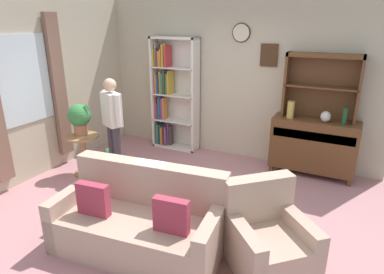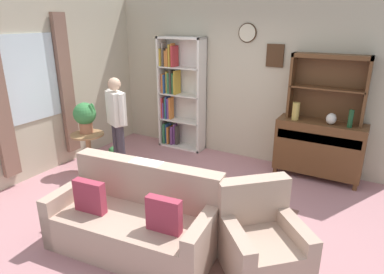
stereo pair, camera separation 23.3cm
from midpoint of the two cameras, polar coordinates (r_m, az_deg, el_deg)
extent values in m
cube|color=#B27A7F|center=(4.67, -3.71, -11.75)|extent=(5.40, 4.60, 0.02)
cube|color=#BCB299|center=(6.01, 6.39, 9.69)|extent=(5.00, 0.06, 2.80)
cylinder|color=beige|center=(5.87, 7.16, 17.11)|extent=(0.28, 0.03, 0.28)
torus|color=#382314|center=(5.87, 7.16, 17.11)|extent=(0.31, 0.02, 0.31)
cube|color=#422816|center=(5.74, 11.74, 13.41)|extent=(0.28, 0.03, 0.36)
cube|color=#BCB299|center=(5.81, -26.34, 7.48)|extent=(0.06, 4.20, 2.80)
cube|color=silver|center=(5.65, -27.69, 8.55)|extent=(0.02, 0.90, 1.30)
cube|color=#7F5B4C|center=(6.00, -22.69, 7.82)|extent=(0.08, 0.24, 2.30)
cube|color=brown|center=(4.36, -3.41, -14.03)|extent=(2.51, 1.98, 0.01)
cube|color=silver|center=(6.60, -7.19, 7.44)|extent=(0.04, 0.30, 2.10)
cube|color=silver|center=(6.17, -0.47, 6.75)|extent=(0.04, 0.30, 2.10)
cube|color=silver|center=(6.24, -4.16, 16.40)|extent=(0.90, 0.30, 0.04)
cube|color=silver|center=(6.67, -3.74, -1.56)|extent=(0.90, 0.30, 0.04)
cube|color=silver|center=(6.50, -3.29, 7.37)|extent=(0.90, 0.01, 2.10)
cube|color=silver|center=(6.50, -3.84, 2.77)|extent=(0.86, 0.30, 0.02)
cube|color=#3F3833|center=(6.77, -6.73, 0.88)|extent=(0.04, 0.11, 0.43)
cube|color=#337247|center=(6.75, -6.42, 0.65)|extent=(0.04, 0.23, 0.39)
cube|color=#284C8C|center=(6.73, -6.10, 0.58)|extent=(0.03, 0.18, 0.39)
cube|color=#CC7233|center=(6.72, -5.80, 0.34)|extent=(0.04, 0.21, 0.34)
cube|color=#3F3833|center=(6.70, -5.49, 0.09)|extent=(0.04, 0.14, 0.29)
cube|color=#723F7F|center=(6.67, -5.17, 0.33)|extent=(0.03, 0.21, 0.36)
cube|color=#723F7F|center=(6.64, -4.89, 0.48)|extent=(0.02, 0.12, 0.41)
cube|color=#3F3833|center=(6.63, -4.56, 0.28)|extent=(0.04, 0.10, 0.38)
cube|color=silver|center=(6.38, -3.94, 7.12)|extent=(0.86, 0.30, 0.02)
cube|color=#B22D33|center=(6.63, -6.91, 4.88)|extent=(0.03, 0.17, 0.40)
cube|color=#723F7F|center=(6.63, -6.68, 4.46)|extent=(0.02, 0.19, 0.30)
cube|color=#337247|center=(6.60, -6.46, 4.84)|extent=(0.02, 0.15, 0.40)
cube|color=#284C8C|center=(6.58, -6.23, 4.97)|extent=(0.02, 0.18, 0.44)
cube|color=#723F7F|center=(6.56, -5.96, 4.79)|extent=(0.04, 0.14, 0.40)
cube|color=#CC7233|center=(6.54, -5.66, 4.82)|extent=(0.04, 0.14, 0.42)
cube|color=silver|center=(6.29, -4.05, 11.62)|extent=(0.86, 0.30, 0.02)
cube|color=#B22D33|center=(6.53, -7.09, 8.92)|extent=(0.03, 0.11, 0.34)
cube|color=#CC7233|center=(6.51, -6.82, 9.00)|extent=(0.03, 0.20, 0.36)
cube|color=#284C8C|center=(6.49, -6.56, 8.94)|extent=(0.02, 0.22, 0.35)
cube|color=gold|center=(6.47, -6.28, 9.16)|extent=(0.04, 0.12, 0.41)
cube|color=#337247|center=(6.44, -5.94, 9.02)|extent=(0.04, 0.16, 0.38)
cube|color=#3F3833|center=(6.42, -5.59, 9.22)|extent=(0.04, 0.16, 0.44)
cube|color=#337247|center=(6.40, -5.28, 8.97)|extent=(0.03, 0.12, 0.38)
cube|color=gold|center=(6.38, -4.93, 8.84)|extent=(0.03, 0.15, 0.36)
cube|color=gold|center=(6.36, -4.70, 9.17)|extent=(0.02, 0.23, 0.44)
cube|color=gold|center=(6.46, -7.27, 13.23)|extent=(0.03, 0.20, 0.32)
cube|color=gray|center=(6.44, -7.05, 13.71)|extent=(0.03, 0.13, 0.43)
cube|color=#3F3833|center=(6.42, -6.77, 13.24)|extent=(0.03, 0.18, 0.32)
cube|color=#CC7233|center=(6.41, -6.47, 13.06)|extent=(0.04, 0.16, 0.29)
cube|color=#CC7233|center=(6.38, -6.17, 13.23)|extent=(0.03, 0.16, 0.32)
cube|color=gold|center=(6.36, -5.85, 13.55)|extent=(0.04, 0.15, 0.40)
cube|color=#CC7233|center=(6.33, -5.51, 13.62)|extent=(0.03, 0.13, 0.42)
cube|color=#B22D33|center=(6.31, -5.20, 13.42)|extent=(0.04, 0.22, 0.37)
cube|color=brown|center=(5.65, 18.74, -1.22)|extent=(1.30, 0.45, 0.82)
cube|color=brown|center=(5.76, 12.08, -5.15)|extent=(0.06, 0.06, 0.10)
cube|color=brown|center=(5.63, 24.01, -7.10)|extent=(0.06, 0.06, 0.10)
cube|color=brown|center=(6.08, 12.95, -3.90)|extent=(0.06, 0.06, 0.10)
cube|color=brown|center=(5.95, 24.23, -5.71)|extent=(0.06, 0.06, 0.10)
cube|color=#492C18|center=(5.38, 18.61, 0.08)|extent=(1.20, 0.01, 0.14)
cube|color=brown|center=(5.58, 14.46, 8.66)|extent=(0.04, 0.26, 1.00)
cube|color=brown|center=(5.46, 25.42, 7.17)|extent=(0.04, 0.26, 1.00)
cube|color=brown|center=(5.43, 20.47, 12.81)|extent=(1.10, 0.26, 0.06)
cube|color=brown|center=(5.50, 19.89, 7.96)|extent=(1.06, 0.26, 0.02)
cube|color=brown|center=(5.62, 20.06, 8.17)|extent=(1.10, 0.01, 1.00)
cylinder|color=tan|center=(5.48, 15.19, 4.47)|extent=(0.11, 0.11, 0.27)
ellipsoid|color=beige|center=(5.43, 20.54, 3.24)|extent=(0.15, 0.15, 0.17)
cylinder|color=#194223|center=(5.38, 23.30, 3.23)|extent=(0.07, 0.07, 0.26)
cube|color=tan|center=(3.85, -10.85, -15.70)|extent=(1.88, 1.05, 0.42)
cube|color=tan|center=(3.86, -8.80, -7.69)|extent=(1.81, 0.40, 0.48)
cube|color=tan|center=(4.24, -20.82, -11.72)|extent=(0.23, 0.86, 0.60)
cube|color=tan|center=(3.50, 1.38, -17.49)|extent=(0.23, 0.86, 0.60)
cube|color=#A33347|center=(3.80, -18.10, -10.02)|extent=(0.37, 0.14, 0.36)
cube|color=#A33347|center=(3.36, -5.56, -13.13)|extent=(0.37, 0.14, 0.36)
cube|color=white|center=(3.76, -8.99, -4.40)|extent=(0.38, 0.22, 0.00)
cube|color=tan|center=(3.63, 11.03, -18.43)|extent=(1.08, 1.08, 0.40)
cube|color=tan|center=(3.60, 9.27, -10.17)|extent=(0.67, 0.65, 0.48)
cube|color=tan|center=(3.47, 6.39, -18.57)|extent=(0.64, 0.66, 0.55)
cube|color=tan|center=(3.71, 15.46, -16.37)|extent=(0.64, 0.66, 0.55)
cylinder|color=#997047|center=(5.61, -19.23, 0.05)|extent=(0.52, 0.52, 0.03)
cylinder|color=#997047|center=(5.72, -18.87, -3.08)|extent=(0.08, 0.08, 0.63)
cylinder|color=#997047|center=(5.84, -18.55, -5.82)|extent=(0.36, 0.36, 0.03)
cylinder|color=#AD6B4C|center=(5.65, -19.44, 1.21)|extent=(0.21, 0.21, 0.17)
sphere|color=#387F42|center=(5.58, -19.71, 3.46)|extent=(0.36, 0.36, 0.36)
ellipsoid|color=#387F42|center=(5.55, -18.48, 3.95)|extent=(0.11, 0.06, 0.25)
ellipsoid|color=#387F42|center=(5.49, -18.76, 3.77)|extent=(0.11, 0.06, 0.25)
cylinder|color=beige|center=(6.00, -14.68, -4.30)|extent=(0.14, 0.14, 0.11)
sphere|color=#387F42|center=(5.94, -14.80, -2.91)|extent=(0.24, 0.24, 0.24)
ellipsoid|color=#387F42|center=(5.89, -15.57, -2.85)|extent=(0.07, 0.04, 0.17)
ellipsoid|color=#387F42|center=(5.91, -14.01, -2.64)|extent=(0.07, 0.04, 0.17)
ellipsoid|color=#387F42|center=(6.00, -14.74, -2.35)|extent=(0.07, 0.04, 0.17)
ellipsoid|color=#387F42|center=(5.89, -15.57, -2.85)|extent=(0.07, 0.04, 0.17)
cylinder|color=#38333D|center=(5.66, -14.46, -1.86)|extent=(0.16, 0.16, 0.82)
cylinder|color=#38333D|center=(5.50, -13.69, -2.40)|extent=(0.16, 0.16, 0.82)
cube|color=silver|center=(5.38, -14.66, 4.53)|extent=(0.39, 0.33, 0.52)
sphere|color=tan|center=(5.30, -15.01, 8.50)|extent=(0.27, 0.27, 0.20)
cylinder|color=silver|center=(5.57, -15.61, 5.22)|extent=(0.11, 0.11, 0.48)
cylinder|color=silver|center=(5.18, -13.69, 4.34)|extent=(0.11, 0.11, 0.48)
camera|label=1|loc=(0.12, -91.53, -0.54)|focal=31.51mm
camera|label=2|loc=(0.12, 88.47, 0.54)|focal=31.51mm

